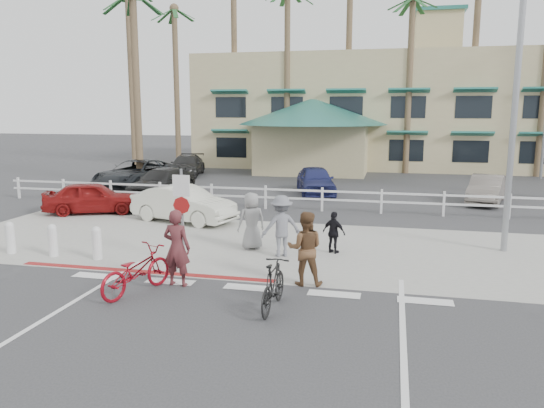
% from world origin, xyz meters
% --- Properties ---
extents(ground, '(140.00, 140.00, 0.00)m').
position_xyz_m(ground, '(0.00, 0.00, 0.00)').
color(ground, '#333335').
extents(bike_path, '(12.00, 16.00, 0.01)m').
position_xyz_m(bike_path, '(0.00, -2.00, 0.00)').
color(bike_path, '#333335').
rests_on(bike_path, ground).
extents(sidewalk_plaza, '(22.00, 7.00, 0.01)m').
position_xyz_m(sidewalk_plaza, '(0.00, 4.50, 0.01)').
color(sidewalk_plaza, gray).
rests_on(sidewalk_plaza, ground).
extents(cross_street, '(40.00, 5.00, 0.01)m').
position_xyz_m(cross_street, '(0.00, 8.50, 0.00)').
color(cross_street, '#333335').
rests_on(cross_street, ground).
extents(parking_lot, '(50.00, 16.00, 0.01)m').
position_xyz_m(parking_lot, '(0.00, 18.00, 0.00)').
color(parking_lot, '#333335').
rests_on(parking_lot, ground).
extents(curb_red, '(7.00, 0.25, 0.02)m').
position_xyz_m(curb_red, '(-3.00, 1.20, 0.01)').
color(curb_red, maroon).
rests_on(curb_red, ground).
extents(rail_fence, '(29.40, 0.16, 1.00)m').
position_xyz_m(rail_fence, '(0.50, 10.50, 0.50)').
color(rail_fence, silver).
rests_on(rail_fence, ground).
extents(building, '(28.00, 16.00, 11.30)m').
position_xyz_m(building, '(2.00, 31.00, 5.65)').
color(building, '#C2B485').
rests_on(building, ground).
extents(sign_post, '(0.50, 0.10, 2.90)m').
position_xyz_m(sign_post, '(-2.30, 2.20, 1.45)').
color(sign_post, gray).
rests_on(sign_post, ground).
extents(bollard_0, '(0.26, 0.26, 0.95)m').
position_xyz_m(bollard_0, '(-4.80, 2.00, 0.47)').
color(bollard_0, silver).
rests_on(bollard_0, ground).
extents(bollard_1, '(0.26, 0.26, 0.95)m').
position_xyz_m(bollard_1, '(-6.20, 2.00, 0.47)').
color(bollard_1, silver).
rests_on(bollard_1, ground).
extents(bollard_2, '(0.26, 0.26, 0.95)m').
position_xyz_m(bollard_2, '(-7.60, 2.00, 0.47)').
color(bollard_2, silver).
rests_on(bollard_2, ground).
extents(streetlight_0, '(0.60, 2.00, 9.00)m').
position_xyz_m(streetlight_0, '(6.50, 5.50, 4.50)').
color(streetlight_0, gray).
rests_on(streetlight_0, ground).
extents(palm_0, '(4.00, 4.00, 15.00)m').
position_xyz_m(palm_0, '(-16.00, 26.00, 7.50)').
color(palm_0, '#1B4823').
rests_on(palm_0, ground).
extents(palm_1, '(4.00, 4.00, 13.00)m').
position_xyz_m(palm_1, '(-12.00, 25.00, 6.50)').
color(palm_1, '#1B4823').
rests_on(palm_1, ground).
extents(palm_2, '(4.00, 4.00, 16.00)m').
position_xyz_m(palm_2, '(-8.00, 26.00, 8.00)').
color(palm_2, '#1B4823').
rests_on(palm_2, ground).
extents(palm_3, '(4.00, 4.00, 14.00)m').
position_xyz_m(palm_3, '(-4.00, 25.00, 7.00)').
color(palm_3, '#1B4823').
rests_on(palm_3, ground).
extents(palm_4, '(4.00, 4.00, 15.00)m').
position_xyz_m(palm_4, '(0.00, 26.00, 7.50)').
color(palm_4, '#1B4823').
rests_on(palm_4, ground).
extents(palm_5, '(4.00, 4.00, 13.00)m').
position_xyz_m(palm_5, '(4.00, 25.00, 6.50)').
color(palm_5, '#1B4823').
rests_on(palm_5, ground).
extents(palm_6, '(4.00, 4.00, 17.00)m').
position_xyz_m(palm_6, '(8.00, 26.00, 8.50)').
color(palm_6, '#1B4823').
rests_on(palm_6, ground).
extents(palm_10, '(4.00, 4.00, 12.00)m').
position_xyz_m(palm_10, '(-10.00, 15.00, 6.00)').
color(palm_10, '#1B4823').
rests_on(palm_10, ground).
extents(bike_red, '(1.37, 2.17, 1.08)m').
position_xyz_m(bike_red, '(-2.42, -0.31, 0.54)').
color(bike_red, maroon).
rests_on(bike_red, ground).
extents(rider_red, '(0.71, 0.50, 1.86)m').
position_xyz_m(rider_red, '(-1.72, 0.42, 0.93)').
color(rider_red, '#552327').
rests_on(rider_red, ground).
extents(bike_black, '(0.56, 1.78, 1.06)m').
position_xyz_m(bike_black, '(0.85, -0.59, 0.53)').
color(bike_black, black).
rests_on(bike_black, ground).
extents(rider_black, '(0.95, 0.78, 1.79)m').
position_xyz_m(rider_black, '(1.23, 1.17, 0.89)').
color(rider_black, brown).
rests_on(rider_black, ground).
extents(pedestrian_a, '(1.32, 1.09, 1.77)m').
position_xyz_m(pedestrian_a, '(0.16, 3.47, 0.89)').
color(pedestrian_a, slate).
rests_on(pedestrian_a, ground).
extents(pedestrian_child, '(0.79, 0.57, 1.24)m').
position_xyz_m(pedestrian_child, '(1.59, 4.13, 0.62)').
color(pedestrian_child, black).
rests_on(pedestrian_child, ground).
extents(pedestrian_b, '(1.01, 0.93, 1.73)m').
position_xyz_m(pedestrian_b, '(-0.87, 4.07, 0.87)').
color(pedestrian_b, gray).
rests_on(pedestrian_b, ground).
extents(car_white_sedan, '(4.32, 2.50, 1.35)m').
position_xyz_m(car_white_sedan, '(-4.37, 7.31, 0.67)').
color(car_white_sedan, silver).
rests_on(car_white_sedan, ground).
extents(car_red_compact, '(4.09, 2.82, 1.29)m').
position_xyz_m(car_red_compact, '(-8.61, 8.05, 0.65)').
color(car_red_compact, maroon).
rests_on(car_red_compact, ground).
extents(lot_car_0, '(3.22, 5.78, 1.53)m').
position_xyz_m(lot_car_0, '(-10.00, 14.58, 0.76)').
color(lot_car_0, black).
rests_on(lot_car_0, ground).
extents(lot_car_1, '(2.34, 4.69, 1.31)m').
position_xyz_m(lot_car_1, '(-7.78, 12.83, 0.65)').
color(lot_car_1, black).
rests_on(lot_car_1, ground).
extents(lot_car_2, '(2.69, 4.37, 1.39)m').
position_xyz_m(lot_car_2, '(-0.52, 14.91, 0.69)').
color(lot_car_2, navy).
rests_on(lot_car_2, ground).
extents(lot_car_3, '(2.24, 4.02, 1.25)m').
position_xyz_m(lot_car_3, '(7.32, 14.11, 0.63)').
color(lot_car_3, slate).
rests_on(lot_car_3, ground).
extents(lot_car_4, '(2.65, 4.74, 1.30)m').
position_xyz_m(lot_car_4, '(-9.56, 20.47, 0.65)').
color(lot_car_4, black).
rests_on(lot_car_4, ground).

